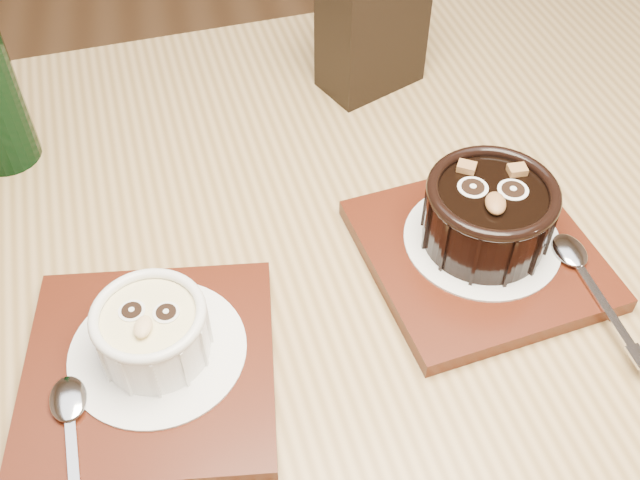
# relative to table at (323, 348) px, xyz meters

# --- Properties ---
(ground) EXTENTS (5.00, 5.00, 0.00)m
(ground) POSITION_rel_table_xyz_m (0.03, 0.18, -0.66)
(ground) COLOR brown
(ground) RESTS_ON ground
(table) EXTENTS (1.27, 0.91, 0.75)m
(table) POSITION_rel_table_xyz_m (0.00, 0.00, 0.00)
(table) COLOR olive
(table) RESTS_ON ground
(tray_left) EXTENTS (0.20, 0.20, 0.01)m
(tray_left) POSITION_rel_table_xyz_m (-0.14, -0.06, 0.10)
(tray_left) COLOR #4E1B0D
(tray_left) RESTS_ON table
(doily_left) EXTENTS (0.13, 0.13, 0.00)m
(doily_left) POSITION_rel_table_xyz_m (-0.13, -0.05, 0.11)
(doily_left) COLOR white
(doily_left) RESTS_ON tray_left
(ramekin_white) EXTENTS (0.08, 0.08, 0.05)m
(ramekin_white) POSITION_rel_table_xyz_m (-0.13, -0.05, 0.13)
(ramekin_white) COLOR white
(ramekin_white) RESTS_ON doily_left
(spoon_left) EXTENTS (0.04, 0.14, 0.01)m
(spoon_left) POSITION_rel_table_xyz_m (-0.19, -0.11, 0.11)
(spoon_left) COLOR silver
(spoon_left) RESTS_ON tray_left
(tray_right) EXTENTS (0.20, 0.20, 0.01)m
(tray_right) POSITION_rel_table_xyz_m (0.13, 0.00, 0.10)
(tray_right) COLOR #4E1B0D
(tray_right) RESTS_ON table
(doily_right) EXTENTS (0.13, 0.13, 0.00)m
(doily_right) POSITION_rel_table_xyz_m (0.14, 0.01, 0.11)
(doily_right) COLOR white
(doily_right) RESTS_ON tray_right
(ramekin_dark) EXTENTS (0.10, 0.10, 0.06)m
(ramekin_dark) POSITION_rel_table_xyz_m (0.14, 0.01, 0.14)
(ramekin_dark) COLOR black
(ramekin_dark) RESTS_ON doily_right
(spoon_right) EXTENTS (0.03, 0.14, 0.01)m
(spoon_right) POSITION_rel_table_xyz_m (0.20, -0.05, 0.11)
(spoon_right) COLOR silver
(spoon_right) RESTS_ON tray_right
(condiment_stand) EXTENTS (0.12, 0.10, 0.14)m
(condiment_stand) POSITION_rel_table_xyz_m (0.10, 0.26, 0.16)
(condiment_stand) COLOR black
(condiment_stand) RESTS_ON table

